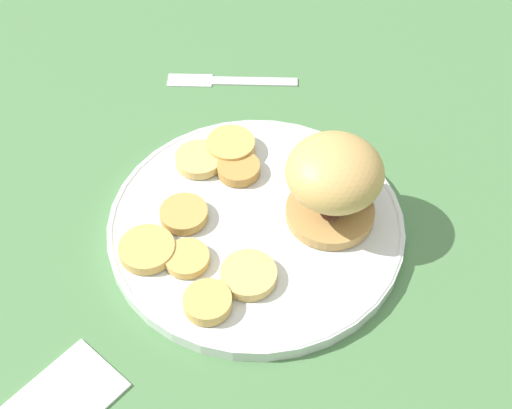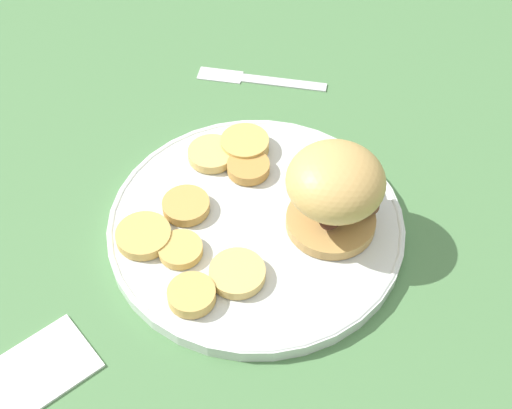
# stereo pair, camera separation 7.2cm
# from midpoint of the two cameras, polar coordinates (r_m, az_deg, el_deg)

# --- Properties ---
(ground_plane) EXTENTS (4.00, 4.00, 0.00)m
(ground_plane) POSITION_cam_midpoint_polar(r_m,az_deg,el_deg) (0.75, -2.74, -2.24)
(ground_plane) COLOR #4C7A47
(dinner_plate) EXTENTS (0.31, 0.31, 0.02)m
(dinner_plate) POSITION_cam_midpoint_polar(r_m,az_deg,el_deg) (0.74, -2.76, -1.79)
(dinner_plate) COLOR silver
(dinner_plate) RESTS_ON ground_plane
(sandwich) EXTENTS (0.12, 0.10, 0.10)m
(sandwich) POSITION_cam_midpoint_polar(r_m,az_deg,el_deg) (0.70, 3.42, 1.81)
(sandwich) COLOR tan
(sandwich) RESTS_ON dinner_plate
(potato_round_0) EXTENTS (0.05, 0.05, 0.01)m
(potato_round_0) POSITION_cam_midpoint_polar(r_m,az_deg,el_deg) (0.78, -4.04, 2.75)
(potato_round_0) COLOR #BC8942
(potato_round_0) RESTS_ON dinner_plate
(potato_round_1) EXTENTS (0.05, 0.05, 0.01)m
(potato_round_1) POSITION_cam_midpoint_polar(r_m,az_deg,el_deg) (0.67, -6.96, -7.96)
(potato_round_1) COLOR tan
(potato_round_1) RESTS_ON dinner_plate
(potato_round_2) EXTENTS (0.04, 0.04, 0.01)m
(potato_round_2) POSITION_cam_midpoint_polar(r_m,az_deg,el_deg) (0.71, -8.45, -4.46)
(potato_round_2) COLOR tan
(potato_round_2) RESTS_ON dinner_plate
(potato_round_3) EXTENTS (0.05, 0.05, 0.01)m
(potato_round_3) POSITION_cam_midpoint_polar(r_m,az_deg,el_deg) (0.79, -7.15, 3.46)
(potato_round_3) COLOR #DBB766
(potato_round_3) RESTS_ON dinner_plate
(potato_round_4) EXTENTS (0.05, 0.05, 0.01)m
(potato_round_4) POSITION_cam_midpoint_polar(r_m,az_deg,el_deg) (0.69, -3.58, -5.83)
(potato_round_4) COLOR #DBB766
(potato_round_4) RESTS_ON dinner_plate
(potato_round_5) EXTENTS (0.05, 0.05, 0.01)m
(potato_round_5) POSITION_cam_midpoint_polar(r_m,az_deg,el_deg) (0.74, -8.55, -0.91)
(potato_round_5) COLOR tan
(potato_round_5) RESTS_ON dinner_plate
(potato_round_6) EXTENTS (0.05, 0.05, 0.02)m
(potato_round_6) POSITION_cam_midpoint_polar(r_m,az_deg,el_deg) (0.80, -4.61, 4.53)
(potato_round_6) COLOR tan
(potato_round_6) RESTS_ON dinner_plate
(potato_round_7) EXTENTS (0.06, 0.06, 0.01)m
(potato_round_7) POSITION_cam_midpoint_polar(r_m,az_deg,el_deg) (0.72, -11.55, -3.70)
(potato_round_7) COLOR tan
(potato_round_7) RESTS_ON dinner_plate
(fork) EXTENTS (0.10, 0.15, 0.00)m
(fork) POSITION_cam_midpoint_polar(r_m,az_deg,el_deg) (0.92, -4.37, 9.75)
(fork) COLOR silver
(fork) RESTS_ON ground_plane
(napkin) EXTENTS (0.12, 0.09, 0.01)m
(napkin) POSITION_cam_midpoint_polar(r_m,az_deg,el_deg) (0.68, -18.56, -14.96)
(napkin) COLOR white
(napkin) RESTS_ON ground_plane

